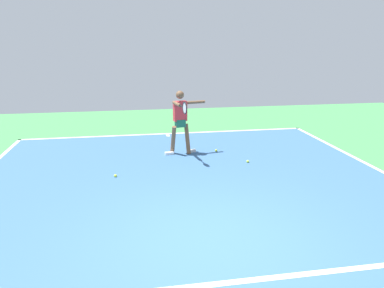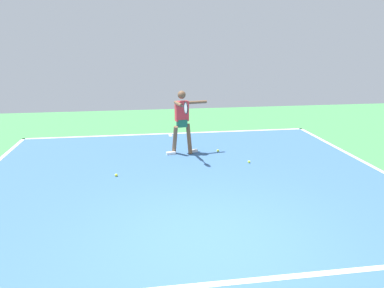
% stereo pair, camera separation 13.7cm
% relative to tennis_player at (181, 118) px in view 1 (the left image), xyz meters
% --- Properties ---
extents(ground_plane, '(22.28, 22.28, 0.00)m').
position_rel_tennis_player_xyz_m(ground_plane, '(0.15, 4.48, -0.97)').
color(ground_plane, '#428E4C').
extents(court_surface, '(9.20, 13.52, 0.00)m').
position_rel_tennis_player_xyz_m(court_surface, '(0.15, 4.48, -0.96)').
color(court_surface, '#38608E').
rests_on(court_surface, ground_plane).
extents(court_line_baseline_near, '(9.20, 0.10, 0.01)m').
position_rel_tennis_player_xyz_m(court_line_baseline_near, '(0.15, -2.23, -0.96)').
color(court_line_baseline_near, white).
rests_on(court_line_baseline_near, ground_plane).
extents(court_line_service, '(6.90, 0.10, 0.01)m').
position_rel_tennis_player_xyz_m(court_line_service, '(0.15, 5.41, -0.96)').
color(court_line_service, white).
rests_on(court_line_service, ground_plane).
extents(court_line_centre_mark, '(0.10, 0.30, 0.01)m').
position_rel_tennis_player_xyz_m(court_line_centre_mark, '(0.15, -2.03, -0.96)').
color(court_line_centre_mark, white).
rests_on(court_line_centre_mark, ground_plane).
extents(tennis_player, '(1.12, 1.25, 1.70)m').
position_rel_tennis_player_xyz_m(tennis_player, '(0.00, 0.00, 0.00)').
color(tennis_player, brown).
rests_on(tennis_player, ground_plane).
extents(tennis_ball_by_baseline, '(0.07, 0.07, 0.07)m').
position_rel_tennis_player_xyz_m(tennis_ball_by_baseline, '(1.68, 1.47, -0.93)').
color(tennis_ball_by_baseline, '#CCE033').
rests_on(tennis_ball_by_baseline, ground_plane).
extents(tennis_ball_near_player, '(0.07, 0.07, 0.07)m').
position_rel_tennis_player_xyz_m(tennis_ball_near_player, '(-1.53, 1.01, -0.93)').
color(tennis_ball_near_player, '#C6E53D').
rests_on(tennis_ball_near_player, ground_plane).
extents(tennis_ball_by_sideline, '(0.07, 0.07, 0.07)m').
position_rel_tennis_player_xyz_m(tennis_ball_by_sideline, '(-0.97, -0.03, -0.93)').
color(tennis_ball_by_sideline, '#CCE033').
rests_on(tennis_ball_by_sideline, ground_plane).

